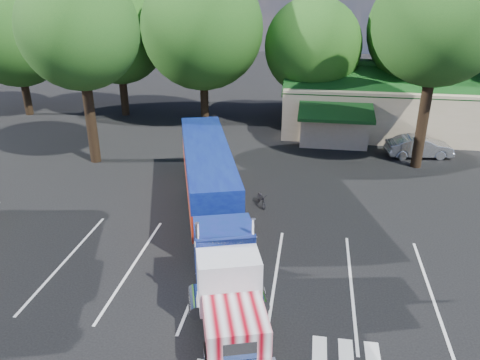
# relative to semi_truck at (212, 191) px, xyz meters

# --- Properties ---
(ground) EXTENTS (120.00, 120.00, 0.00)m
(ground) POSITION_rel_semi_truck_xyz_m (0.35, 2.23, -2.17)
(ground) COLOR black
(ground) RESTS_ON ground
(event_hall) EXTENTS (24.20, 14.12, 5.55)m
(event_hall) POSITION_rel_semi_truck_xyz_m (14.09, 20.04, 0.04)
(event_hall) COLOR #BFA98E
(event_hall) RESTS_ON ground
(tree_row_a) EXTENTS (9.00, 9.00, 11.68)m
(tree_row_a) POSITION_rel_semi_truck_xyz_m (-21.65, 18.73, 4.99)
(tree_row_a) COLOR black
(tree_row_a) RESTS_ON ground
(tree_row_b) EXTENTS (8.40, 8.40, 11.35)m
(tree_row_b) POSITION_rel_semi_truck_xyz_m (-12.65, 20.03, 4.96)
(tree_row_b) COLOR black
(tree_row_b) RESTS_ON ground
(tree_row_c) EXTENTS (10.00, 10.00, 13.05)m
(tree_row_c) POSITION_rel_semi_truck_xyz_m (-4.65, 18.43, 5.87)
(tree_row_c) COLOR black
(tree_row_c) RESTS_ON ground
(tree_row_d) EXTENTS (8.00, 8.00, 10.60)m
(tree_row_d) POSITION_rel_semi_truck_xyz_m (4.35, 19.73, 4.41)
(tree_row_d) COLOR black
(tree_row_d) RESTS_ON ground
(tree_row_e) EXTENTS (9.60, 9.60, 12.90)m
(tree_row_e) POSITION_rel_semi_truck_xyz_m (13.35, 20.23, 5.92)
(tree_row_e) COLOR black
(tree_row_e) RESTS_ON ground
(tree_near_left) EXTENTS (7.60, 7.60, 12.65)m
(tree_near_left) POSITION_rel_semi_truck_xyz_m (-10.15, 8.23, 6.64)
(tree_near_left) COLOR black
(tree_near_left) RESTS_ON ground
(tree_near_right) EXTENTS (8.00, 8.00, 13.50)m
(tree_near_right) POSITION_rel_semi_truck_xyz_m (11.85, 10.73, 7.29)
(tree_near_right) COLOR black
(tree_near_right) RESTS_ON ground
(semi_truck) EXTENTS (7.60, 18.14, 3.84)m
(semi_truck) POSITION_rel_semi_truck_xyz_m (0.00, 0.00, 0.00)
(semi_truck) COLOR black
(semi_truck) RESTS_ON ground
(woman) EXTENTS (0.40, 0.59, 1.55)m
(woman) POSITION_rel_semi_truck_xyz_m (1.95, -3.77, -1.39)
(woman) COLOR black
(woman) RESTS_ON ground
(bicycle) EXTENTS (1.07, 1.63, 0.81)m
(bicycle) POSITION_rel_semi_truck_xyz_m (2.15, 3.23, -1.77)
(bicycle) COLOR black
(bicycle) RESTS_ON ground
(silver_sedan) EXTENTS (4.78, 2.28, 1.51)m
(silver_sedan) POSITION_rel_semi_truck_xyz_m (12.35, 12.73, -1.41)
(silver_sedan) COLOR #ADAFB5
(silver_sedan) RESTS_ON ground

